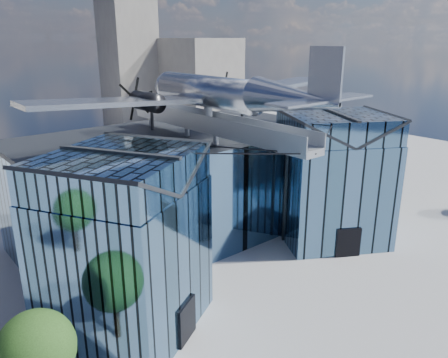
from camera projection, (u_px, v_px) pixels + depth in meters
ground_plane at (240, 268)px, 35.95m from camera, size 120.00×120.00×0.00m
museum at (196, 187)px, 38.48m from camera, size 32.88×24.50×17.60m
bg_towers at (39, 90)px, 70.57m from camera, size 77.00×24.50×26.00m
tree_plaza_w at (36, 349)px, 20.75m from camera, size 4.45×4.45×5.84m
tree_side_e at (380, 170)px, 49.25m from camera, size 4.61×4.61×5.72m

